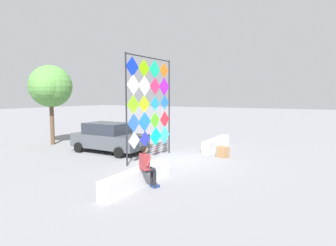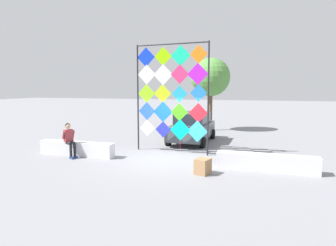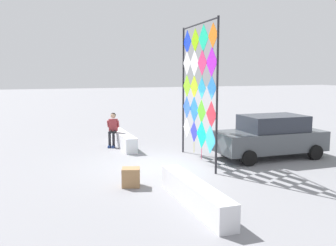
{
  "view_description": "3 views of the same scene",
  "coord_description": "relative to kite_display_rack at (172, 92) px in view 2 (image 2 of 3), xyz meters",
  "views": [
    {
      "loc": [
        -11.35,
        -5.85,
        3.03
      ],
      "look_at": [
        -0.43,
        0.27,
        1.81
      ],
      "focal_mm": 29.77,
      "sensor_mm": 36.0,
      "label": 1
    },
    {
      "loc": [
        3.81,
        -11.36,
        2.92
      ],
      "look_at": [
        -0.14,
        0.68,
        1.42
      ],
      "focal_mm": 32.0,
      "sensor_mm": 36.0,
      "label": 2
    },
    {
      "loc": [
        11.88,
        -4.06,
        3.22
      ],
      "look_at": [
        -0.12,
        0.22,
        1.46
      ],
      "focal_mm": 40.36,
      "sensor_mm": 36.0,
      "label": 3
    }
  ],
  "objects": [
    {
      "name": "plaza_ledge_left",
      "position": [
        -3.7,
        -1.9,
        -2.45
      ],
      "size": [
        3.46,
        0.47,
        0.6
      ],
      "primitive_type": "cube",
      "color": "silver",
      "rests_on": "ground"
    },
    {
      "name": "seated_vendor",
      "position": [
        -3.75,
        -2.29,
        -1.9
      ],
      "size": [
        0.69,
        0.61,
        1.45
      ],
      "color": "black",
      "rests_on": "ground"
    },
    {
      "name": "plaza_ledge_right",
      "position": [
        4.1,
        -1.9,
        -2.45
      ],
      "size": [
        3.46,
        0.47,
        0.6
      ],
      "primitive_type": "cube",
      "color": "silver",
      "rests_on": "ground"
    },
    {
      "name": "cardboard_box_large",
      "position": [
        2.05,
        -2.96,
        -2.48
      ],
      "size": [
        0.56,
        0.6,
        0.53
      ],
      "primitive_type": "cube",
      "rotation": [
        0.0,
        0.0,
        -0.29
      ],
      "color": "#9E754C",
      "rests_on": "ground"
    },
    {
      "name": "ground",
      "position": [
        0.2,
        -1.37,
        -2.75
      ],
      "size": [
        120.0,
        120.0,
        0.0
      ],
      "primitive_type": "plane",
      "color": "gray"
    },
    {
      "name": "kite_display_rack",
      "position": [
        0.0,
        0.0,
        0.0
      ],
      "size": [
        3.42,
        0.3,
        4.86
      ],
      "color": "#232328",
      "rests_on": "ground"
    },
    {
      "name": "parked_car",
      "position": [
        0.27,
        2.84,
        -1.94
      ],
      "size": [
        1.99,
        4.1,
        1.59
      ],
      "color": "#4C5156",
      "rests_on": "ground"
    },
    {
      "name": "tree_palm_like",
      "position": [
        0.3,
        7.5,
        0.85
      ],
      "size": [
        2.62,
        2.58,
        4.92
      ],
      "color": "brown",
      "rests_on": "ground"
    }
  ]
}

